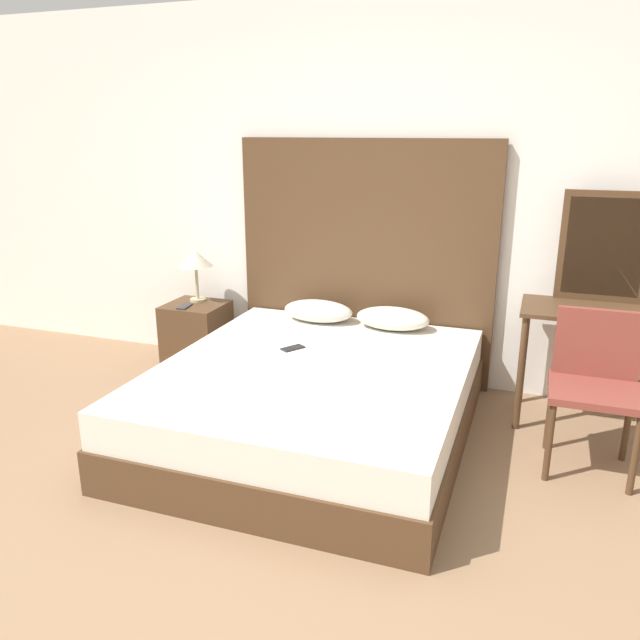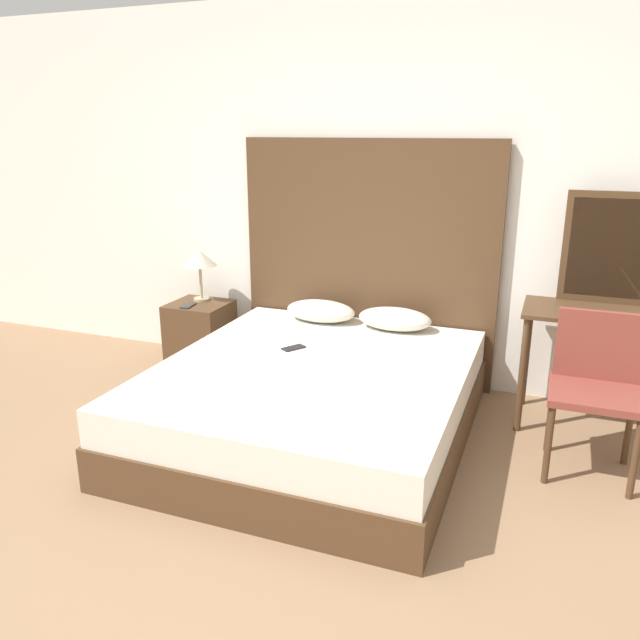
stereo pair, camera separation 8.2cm
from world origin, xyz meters
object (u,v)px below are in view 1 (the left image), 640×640
object	(u,v)px
vanity_desk	(596,332)
chair	(596,378)
nightstand	(197,336)
phone_on_bed	(293,348)
phone_on_nightstand	(185,306)
table_lamp	(196,260)
bed	(314,401)

from	to	relation	value
vanity_desk	chair	xyz separation A→B (m)	(-0.02, -0.53, -0.10)
nightstand	chair	world-z (taller)	chair
phone_on_bed	chair	world-z (taller)	chair
phone_on_nightstand	vanity_desk	distance (m)	2.87
phone_on_nightstand	chair	distance (m)	2.89
table_lamp	chair	size ratio (longest dim) A/B	0.46
nightstand	chair	bearing A→B (deg)	-11.32
phone_on_bed	chair	size ratio (longest dim) A/B	0.19
phone_on_bed	vanity_desk	world-z (taller)	vanity_desk
phone_on_bed	table_lamp	world-z (taller)	table_lamp
bed	table_lamp	world-z (taller)	table_lamp
nightstand	chair	size ratio (longest dim) A/B	0.60
chair	bed	bearing A→B (deg)	-172.66
phone_on_bed	chair	distance (m)	1.79
nightstand	vanity_desk	world-z (taller)	vanity_desk
vanity_desk	chair	bearing A→B (deg)	-92.50
phone_on_nightstand	chair	size ratio (longest dim) A/B	0.18
chair	nightstand	bearing A→B (deg)	168.68
nightstand	phone_on_nightstand	distance (m)	0.29
nightstand	vanity_desk	xyz separation A→B (m)	(2.84, -0.04, 0.36)
phone_on_nightstand	bed	bearing A→B (deg)	-27.11
bed	table_lamp	size ratio (longest dim) A/B	5.18
phone_on_nightstand	chair	world-z (taller)	chair
phone_on_nightstand	vanity_desk	world-z (taller)	vanity_desk
chair	vanity_desk	bearing A→B (deg)	87.50
nightstand	phone_on_nightstand	size ratio (longest dim) A/B	3.31
phone_on_nightstand	chair	xyz separation A→B (m)	(2.85, -0.46, -0.01)
bed	phone_on_nightstand	world-z (taller)	phone_on_nightstand
phone_on_bed	phone_on_nightstand	size ratio (longest dim) A/B	1.04
bed	vanity_desk	xyz separation A→B (m)	(1.58, 0.73, 0.39)
vanity_desk	phone_on_bed	bearing A→B (deg)	-164.19
table_lamp	phone_on_bed	bearing A→B (deg)	-30.84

